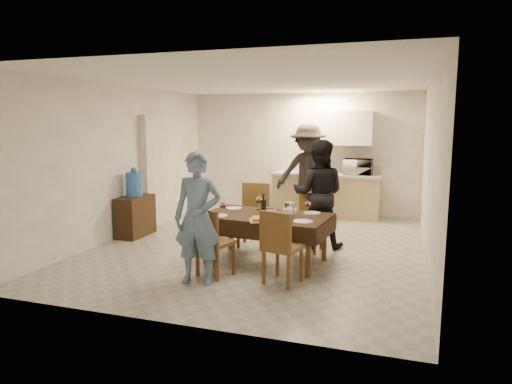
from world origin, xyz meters
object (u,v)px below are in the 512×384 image
at_px(wine_bottle, 263,204).
at_px(person_near, 198,218).
at_px(console, 135,216).
at_px(microwave, 358,167).
at_px(savoury_tart, 265,219).
at_px(person_far, 319,194).
at_px(dining_table, 266,217).
at_px(person_kitchen, 307,172).
at_px(water_jug, 134,184).
at_px(water_pitcher, 289,210).

xyz_separation_m(wine_bottle, person_near, (-0.50, -1.10, -0.01)).
bearing_deg(console, microwave, 37.68).
xyz_separation_m(wine_bottle, savoury_tart, (0.15, -0.43, -0.12)).
bearing_deg(person_far, person_near, 58.11).
bearing_deg(wine_bottle, person_near, -114.44).
distance_m(dining_table, savoury_tart, 0.40).
xyz_separation_m(dining_table, person_far, (0.55, 1.05, 0.20)).
distance_m(console, person_kitchen, 3.48).
height_order(water_jug, person_far, person_far).
distance_m(water_jug, wine_bottle, 2.65).
distance_m(microwave, person_near, 4.75).
height_order(wine_bottle, person_kitchen, person_kitchen).
xyz_separation_m(console, microwave, (3.52, 2.72, 0.72)).
height_order(water_pitcher, person_kitchen, person_kitchen).
relative_size(microwave, person_far, 0.34).
relative_size(water_pitcher, person_kitchen, 0.11).
relative_size(console, water_pitcher, 3.71).
distance_m(console, wine_bottle, 2.70).
height_order(console, person_far, person_far).
height_order(wine_bottle, savoury_tart, wine_bottle).
bearing_deg(water_jug, person_far, 5.60).
relative_size(wine_bottle, person_kitchen, 0.15).
bearing_deg(person_kitchen, water_pitcher, -82.65).
xyz_separation_m(water_pitcher, savoury_tart, (-0.25, -0.33, -0.08)).
xyz_separation_m(water_jug, person_far, (3.16, 0.31, -0.06)).
height_order(wine_bottle, microwave, microwave).
relative_size(console, person_near, 0.46).
distance_m(dining_table, water_pitcher, 0.38).
relative_size(wine_bottle, person_near, 0.18).
bearing_deg(water_jug, console, -90.00).
height_order(person_near, person_kitchen, person_kitchen).
height_order(person_far, person_kitchen, person_kitchen).
bearing_deg(console, water_pitcher, -14.94).
xyz_separation_m(dining_table, person_kitchen, (-0.04, 3.01, 0.31)).
bearing_deg(dining_table, savoury_tart, -69.61).
height_order(console, savoury_tart, savoury_tart).
bearing_deg(water_pitcher, person_far, 79.70).
height_order(dining_table, person_far, person_far).
bearing_deg(water_jug, person_near, -40.97).
bearing_deg(microwave, savoury_tart, 78.07).
bearing_deg(savoury_tart, dining_table, 104.74).
bearing_deg(person_near, water_pitcher, 41.13).
bearing_deg(savoury_tart, person_kitchen, 92.44).
height_order(dining_table, water_jug, water_jug).
bearing_deg(person_far, water_pitcher, 75.45).
height_order(water_jug, person_kitchen, person_kitchen).
bearing_deg(person_far, savoury_tart, 68.29).
relative_size(console, water_jug, 1.79).
height_order(dining_table, wine_bottle, wine_bottle).
relative_size(microwave, person_near, 0.35).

